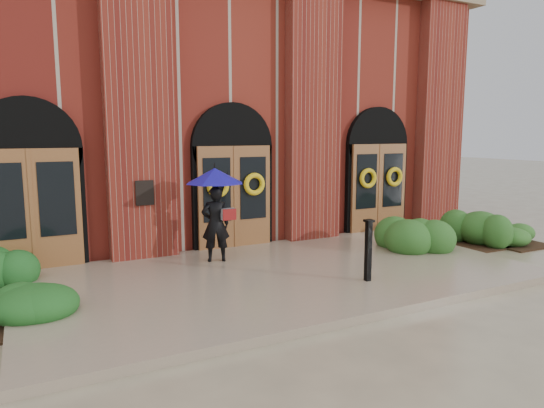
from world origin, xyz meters
TOP-DOWN VIEW (x-y plane):
  - ground at (0.00, 0.00)m, footprint 90.00×90.00m
  - landing at (0.00, 0.15)m, footprint 10.00×5.30m
  - church_building at (0.00, 8.78)m, footprint 16.20×12.53m
  - man_with_umbrella at (-0.93, 1.59)m, footprint 1.60×1.60m
  - metal_post at (1.14, -1.10)m, footprint 0.16×0.16m
  - hedge_wall_right at (5.20, 0.50)m, footprint 3.31×1.32m
  - hedge_front_right at (7.00, 0.00)m, footprint 1.33×1.14m

SIDE VIEW (x-z plane):
  - ground at x=0.00m, z-range 0.00..0.00m
  - landing at x=0.00m, z-range 0.00..0.15m
  - hedge_front_right at x=7.00m, z-range 0.00..0.47m
  - hedge_wall_right at x=5.20m, z-range 0.00..0.85m
  - metal_post at x=1.14m, z-range 0.18..1.37m
  - man_with_umbrella at x=-0.93m, z-range 0.56..2.62m
  - church_building at x=0.00m, z-range 0.00..7.00m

